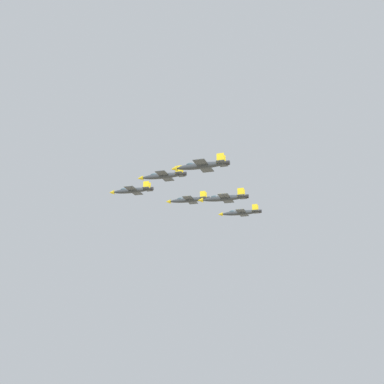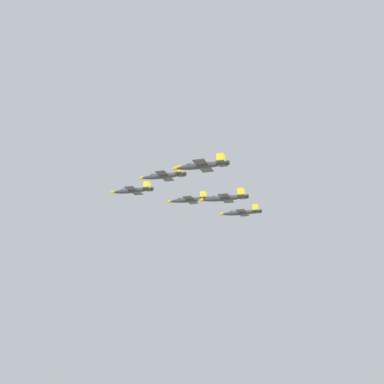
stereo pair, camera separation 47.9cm
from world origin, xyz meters
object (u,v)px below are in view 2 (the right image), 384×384
object	(u,v)px
jet_right_wingman	(189,200)
jet_left_outer	(201,166)
jet_right_outer	(241,213)
jet_slot_rear	(224,198)
jet_left_wingman	(163,176)
jet_lead	(132,190)

from	to	relation	value
jet_right_wingman	jet_left_outer	bearing A→B (deg)	110.93
jet_right_wingman	jet_left_outer	distance (m)	43.00
jet_right_outer	jet_slot_rear	distance (m)	26.71
jet_left_wingman	jet_left_outer	bearing A→B (deg)	139.64
jet_right_wingman	jet_right_outer	distance (m)	20.68
jet_left_outer	jet_right_outer	xyz separation A→B (m)	(51.67, -12.76, 1.01)
jet_lead	jet_left_wingman	size ratio (longest dim) A/B	1.02
jet_right_wingman	jet_left_outer	world-z (taller)	jet_right_wingman
jet_lead	jet_left_outer	world-z (taller)	jet_lead
jet_left_wingman	jet_right_wingman	world-z (taller)	jet_right_wingman
jet_left_outer	jet_right_outer	bearing A→B (deg)	-88.89
jet_lead	jet_slot_rear	bearing A→B (deg)	179.95
jet_right_outer	jet_slot_rear	xyz separation A→B (m)	(-25.83, 6.38, -2.29)
jet_slot_rear	jet_right_outer	bearing A→B (deg)	-90.22
jet_left_outer	jet_slot_rear	distance (m)	26.64
jet_left_wingman	jet_slot_rear	bearing A→B (deg)	-139.62
jet_left_wingman	jet_right_wingman	distance (m)	26.61
jet_left_outer	jet_right_wingman	bearing A→B (deg)	-67.48
jet_left_wingman	jet_right_wingman	size ratio (longest dim) A/B	0.97
jet_right_wingman	jet_slot_rear	size ratio (longest dim) A/B	0.97
jet_left_outer	jet_slot_rear	size ratio (longest dim) A/B	0.99
jet_lead	jet_left_wingman	distance (m)	20.56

